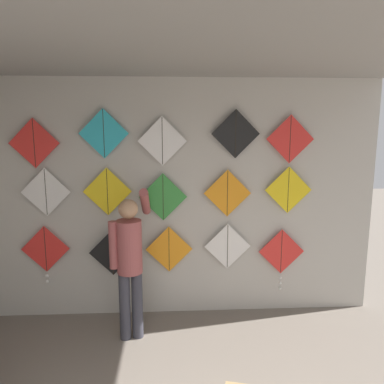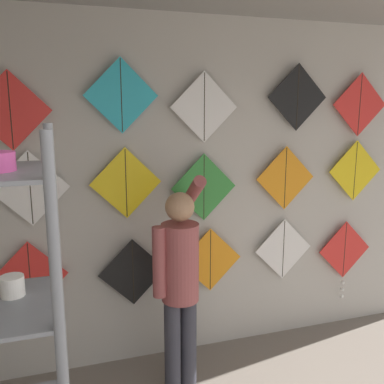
{
  "view_description": "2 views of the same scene",
  "coord_description": "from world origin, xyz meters",
  "px_view_note": "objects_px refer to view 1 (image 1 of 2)",
  "views": [
    {
      "loc": [
        0.05,
        -0.93,
        2.27
      ],
      "look_at": [
        0.27,
        3.07,
        1.55
      ],
      "focal_mm": 35.0,
      "sensor_mm": 36.0,
      "label": 1
    },
    {
      "loc": [
        -1.18,
        0.09,
        2.12
      ],
      "look_at": [
        -0.23,
        3.07,
        1.47
      ],
      "focal_mm": 40.0,
      "sensor_mm": 36.0,
      "label": 2
    }
  ],
  "objects_px": {
    "kite_1": "(113,253)",
    "kite_6": "(107,192)",
    "shopkeeper": "(130,256)",
    "kite_8": "(227,193)",
    "kite_2": "(169,249)",
    "kite_0": "(46,251)",
    "kite_12": "(162,141)",
    "kite_7": "(163,197)",
    "kite_11": "(104,134)",
    "kite_10": "(34,143)",
    "kite_3": "(228,246)",
    "kite_9": "(288,190)",
    "kite_5": "(46,192)",
    "kite_4": "(281,255)",
    "kite_14": "(290,139)",
    "kite_13": "(236,134)"
  },
  "relations": [
    {
      "from": "kite_2",
      "to": "kite_9",
      "type": "relative_size",
      "value": 1.0
    },
    {
      "from": "kite_4",
      "to": "kite_13",
      "type": "distance_m",
      "value": 1.56
    },
    {
      "from": "kite_3",
      "to": "kite_4",
      "type": "bearing_deg",
      "value": -0.09
    },
    {
      "from": "kite_10",
      "to": "kite_8",
      "type": "bearing_deg",
      "value": 0.0
    },
    {
      "from": "kite_1",
      "to": "kite_12",
      "type": "bearing_deg",
      "value": 0.0
    },
    {
      "from": "kite_3",
      "to": "kite_9",
      "type": "distance_m",
      "value": 0.98
    },
    {
      "from": "kite_5",
      "to": "kite_10",
      "type": "relative_size",
      "value": 1.0
    },
    {
      "from": "kite_4",
      "to": "kite_5",
      "type": "relative_size",
      "value": 1.38
    },
    {
      "from": "kite_13",
      "to": "kite_4",
      "type": "bearing_deg",
      "value": -0.1
    },
    {
      "from": "kite_0",
      "to": "kite_6",
      "type": "distance_m",
      "value": 1.01
    },
    {
      "from": "kite_0",
      "to": "kite_10",
      "type": "distance_m",
      "value": 1.25
    },
    {
      "from": "shopkeeper",
      "to": "kite_8",
      "type": "height_order",
      "value": "kite_8"
    },
    {
      "from": "kite_7",
      "to": "kite_10",
      "type": "xyz_separation_m",
      "value": [
        -1.41,
        0.0,
        0.62
      ]
    },
    {
      "from": "shopkeeper",
      "to": "kite_10",
      "type": "xyz_separation_m",
      "value": [
        -1.07,
        0.48,
        1.16
      ]
    },
    {
      "from": "kite_0",
      "to": "kite_6",
      "type": "bearing_deg",
      "value": 0.05
    },
    {
      "from": "kite_2",
      "to": "kite_6",
      "type": "height_order",
      "value": "kite_6"
    },
    {
      "from": "kite_6",
      "to": "kite_10",
      "type": "bearing_deg",
      "value": 180.0
    },
    {
      "from": "kite_6",
      "to": "kite_10",
      "type": "height_order",
      "value": "kite_10"
    },
    {
      "from": "kite_1",
      "to": "kite_9",
      "type": "distance_m",
      "value": 2.19
    },
    {
      "from": "kite_9",
      "to": "kite_11",
      "type": "distance_m",
      "value": 2.21
    },
    {
      "from": "kite_1",
      "to": "kite_13",
      "type": "height_order",
      "value": "kite_13"
    },
    {
      "from": "kite_2",
      "to": "kite_8",
      "type": "height_order",
      "value": "kite_8"
    },
    {
      "from": "kite_2",
      "to": "kite_6",
      "type": "bearing_deg",
      "value": 180.0
    },
    {
      "from": "shopkeeper",
      "to": "kite_13",
      "type": "xyz_separation_m",
      "value": [
        1.17,
        0.48,
        1.26
      ]
    },
    {
      "from": "kite_1",
      "to": "kite_11",
      "type": "bearing_deg",
      "value": 180.0
    },
    {
      "from": "shopkeeper",
      "to": "kite_12",
      "type": "bearing_deg",
      "value": 43.23
    },
    {
      "from": "kite_12",
      "to": "kite_2",
      "type": "bearing_deg",
      "value": 0.0
    },
    {
      "from": "kite_6",
      "to": "kite_13",
      "type": "xyz_separation_m",
      "value": [
        1.46,
        0.0,
        0.65
      ]
    },
    {
      "from": "kite_4",
      "to": "kite_2",
      "type": "bearing_deg",
      "value": 179.96
    },
    {
      "from": "kite_10",
      "to": "kite_7",
      "type": "bearing_deg",
      "value": 0.0
    },
    {
      "from": "kite_2",
      "to": "kite_6",
      "type": "distance_m",
      "value": 0.99
    },
    {
      "from": "kite_0",
      "to": "kite_1",
      "type": "distance_m",
      "value": 0.77
    },
    {
      "from": "kite_13",
      "to": "kite_5",
      "type": "bearing_deg",
      "value": 180.0
    },
    {
      "from": "kite_0",
      "to": "kite_12",
      "type": "height_order",
      "value": "kite_12"
    },
    {
      "from": "kite_0",
      "to": "kite_7",
      "type": "height_order",
      "value": "kite_7"
    },
    {
      "from": "shopkeeper",
      "to": "kite_0",
      "type": "relative_size",
      "value": 2.36
    },
    {
      "from": "kite_4",
      "to": "kite_9",
      "type": "height_order",
      "value": "kite_9"
    },
    {
      "from": "kite_7",
      "to": "kite_11",
      "type": "bearing_deg",
      "value": 180.0
    },
    {
      "from": "kite_6",
      "to": "kite_12",
      "type": "bearing_deg",
      "value": 0.0
    },
    {
      "from": "kite_8",
      "to": "kite_1",
      "type": "bearing_deg",
      "value": 180.0
    },
    {
      "from": "kite_3",
      "to": "kite_8",
      "type": "height_order",
      "value": "kite_8"
    },
    {
      "from": "kite_0",
      "to": "kite_14",
      "type": "height_order",
      "value": "kite_14"
    },
    {
      "from": "kite_13",
      "to": "kite_12",
      "type": "bearing_deg",
      "value": 180.0
    },
    {
      "from": "kite_1",
      "to": "kite_8",
      "type": "relative_size",
      "value": 1.0
    },
    {
      "from": "shopkeeper",
      "to": "kite_2",
      "type": "distance_m",
      "value": 0.64
    },
    {
      "from": "kite_4",
      "to": "kite_12",
      "type": "height_order",
      "value": "kite_12"
    },
    {
      "from": "kite_8",
      "to": "kite_11",
      "type": "xyz_separation_m",
      "value": [
        -1.39,
        0.0,
        0.69
      ]
    },
    {
      "from": "shopkeeper",
      "to": "kite_8",
      "type": "bearing_deg",
      "value": 12.72
    },
    {
      "from": "kite_1",
      "to": "kite_6",
      "type": "xyz_separation_m",
      "value": [
        -0.03,
        0.0,
        0.73
      ]
    },
    {
      "from": "kite_0",
      "to": "kite_3",
      "type": "relative_size",
      "value": 1.25
    }
  ]
}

